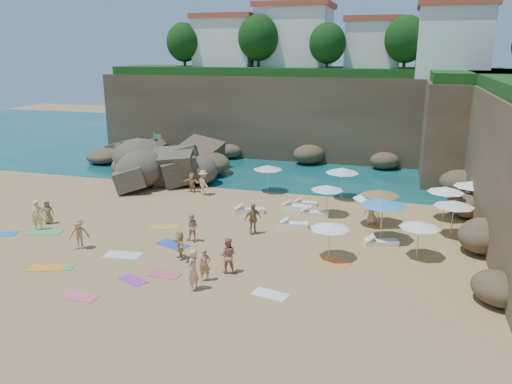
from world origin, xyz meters
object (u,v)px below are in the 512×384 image
(person_stand_0, at_px, (37,216))
(person_stand_2, at_px, (203,183))
(person_stand_1, at_px, (228,255))
(person_stand_3, at_px, (253,219))
(parasol_0, at_px, (268,167))
(person_stand_6, at_px, (193,270))
(rock_outcrop, at_px, (155,186))
(flag_pole, at_px, (156,149))
(person_stand_5, at_px, (192,182))
(lounger_0, at_px, (306,203))
(person_stand_4, at_px, (371,211))
(parasol_1, at_px, (370,196))
(parasol_2, at_px, (342,170))

(person_stand_0, relative_size, person_stand_2, 0.96)
(person_stand_1, distance_m, person_stand_3, 5.44)
(parasol_0, xyz_separation_m, person_stand_6, (1.06, -16.61, -0.93))
(rock_outcrop, relative_size, flag_pole, 2.19)
(flag_pole, bearing_deg, person_stand_3, -42.85)
(person_stand_2, height_order, person_stand_5, person_stand_2)
(lounger_0, distance_m, person_stand_6, 14.32)
(flag_pole, height_order, person_stand_0, flag_pole)
(lounger_0, height_order, person_stand_4, person_stand_4)
(parasol_1, bearing_deg, person_stand_2, 165.10)
(parasol_2, relative_size, person_stand_5, 1.58)
(rock_outcrop, height_order, flag_pole, flag_pole)
(parasol_1, height_order, lounger_0, parasol_1)
(parasol_0, height_order, parasol_1, parasol_0)
(parasol_2, bearing_deg, person_stand_6, -105.47)
(flag_pole, bearing_deg, parasol_2, -8.04)
(parasol_0, relative_size, parasol_2, 0.90)
(person_stand_1, bearing_deg, person_stand_2, -73.05)
(rock_outcrop, xyz_separation_m, person_stand_2, (4.64, -1.14, 0.94))
(rock_outcrop, height_order, person_stand_2, person_stand_2)
(lounger_0, height_order, person_stand_3, person_stand_3)
(person_stand_0, relative_size, person_stand_6, 0.93)
(parasol_1, relative_size, person_stand_4, 1.21)
(flag_pole, relative_size, person_stand_6, 1.91)
(parasol_1, bearing_deg, parasol_0, 145.43)
(person_stand_0, xyz_separation_m, person_stand_1, (12.91, -2.37, -0.01))
(person_stand_5, distance_m, person_stand_6, 16.22)
(rock_outcrop, bearing_deg, person_stand_2, -13.74)
(flag_pole, bearing_deg, person_stand_2, -35.34)
(person_stand_2, distance_m, person_stand_4, 12.82)
(rock_outcrop, distance_m, person_stand_4, 17.62)
(rock_outcrop, relative_size, parasol_1, 3.86)
(parasol_2, height_order, person_stand_3, parasol_2)
(person_stand_2, distance_m, person_stand_3, 9.02)
(parasol_2, relative_size, person_stand_4, 1.38)
(rock_outcrop, height_order, person_stand_1, person_stand_1)
(parasol_2, height_order, person_stand_6, parasol_2)
(flag_pole, height_order, person_stand_2, flag_pole)
(lounger_0, distance_m, person_stand_2, 7.86)
(flag_pole, xyz_separation_m, person_stand_3, (11.96, -11.09, -1.44))
(rock_outcrop, height_order, person_stand_6, person_stand_6)
(lounger_0, relative_size, person_stand_1, 0.89)
(parasol_1, bearing_deg, person_stand_0, -160.82)
(person_stand_0, bearing_deg, person_stand_3, -22.54)
(flag_pole, bearing_deg, rock_outcrop, -66.10)
(lounger_0, distance_m, person_stand_3, 6.82)
(flag_pole, distance_m, person_stand_3, 16.37)
(parasol_2, distance_m, person_stand_0, 20.43)
(lounger_0, xyz_separation_m, person_stand_5, (-8.94, 0.75, 0.64))
(lounger_0, distance_m, person_stand_5, 8.99)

